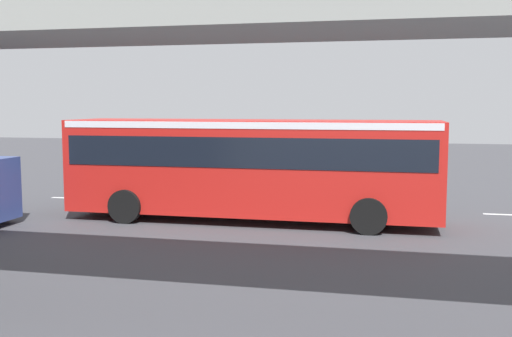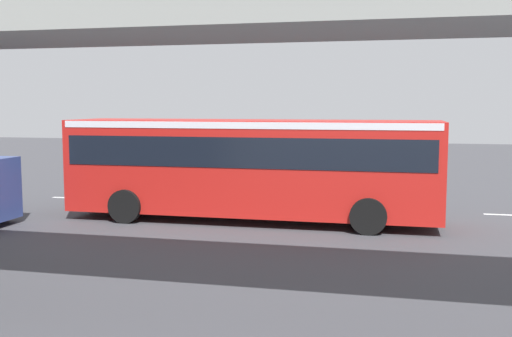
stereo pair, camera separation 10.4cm
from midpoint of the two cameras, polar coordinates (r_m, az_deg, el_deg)
The scene contains 9 objects.
ground at distance 19.30m, azimuth 0.90°, elevation -4.72°, with size 80.00×80.00×0.00m, color #424247.
city_bus at distance 18.62m, azimuth -0.32°, elevation 0.74°, with size 11.54×2.85×3.15m.
pedestrian at distance 23.35m, azimuth -15.48°, elevation -0.85°, with size 0.38×0.38×1.79m.
traffic_sign at distance 23.26m, azimuth -10.22°, elevation 1.73°, with size 0.08×0.60×2.80m.
lane_dash_left at distance 21.15m, azimuth 12.93°, elevation -3.91°, with size 2.00×0.20×0.01m, color silver.
lane_dash_centre at distance 21.53m, azimuth 2.21°, elevation -3.59°, with size 2.00×0.20×0.01m, color silver.
lane_dash_right at distance 22.62m, azimuth -7.81°, elevation -3.17°, with size 2.00×0.20×0.01m, color silver.
lane_dash_rightmost at distance 24.32m, azimuth -16.66°, elevation -2.72°, with size 2.00×0.20×0.01m, color silver.
pedestrian_overpass at distance 10.16m, azimuth -10.42°, elevation 11.80°, with size 28.83×2.60×6.32m.
Camera 2 is at (-4.06, 18.51, 3.63)m, focal length 41.95 mm.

